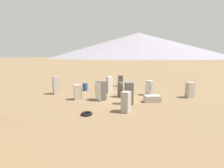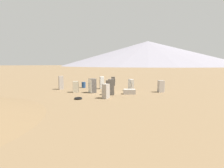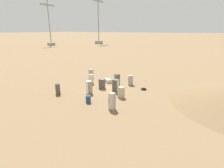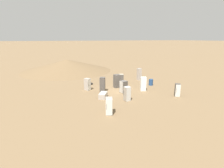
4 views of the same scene
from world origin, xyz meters
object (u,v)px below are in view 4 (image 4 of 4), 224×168
at_px(discarded_fridge_0, 103,95).
at_px(discarded_fridge_4, 121,79).
at_px(discarded_fridge_2, 177,90).
at_px(discarded_fridge_7, 117,81).
at_px(scrap_tire, 90,84).
at_px(discarded_fridge_6, 87,84).
at_px(discarded_fridge_5, 102,85).
at_px(discarded_fridge_1, 109,106).
at_px(rusty_barrel, 151,82).
at_px(discarded_fridge_3, 143,84).
at_px(discarded_fridge_10, 139,74).
at_px(discarded_fridge_8, 127,94).
at_px(discarded_fridge_9, 124,87).

xyz_separation_m(discarded_fridge_0, discarded_fridge_4, (-4.99, -4.96, 0.42)).
distance_m(discarded_fridge_2, discarded_fridge_7, 8.03).
bearing_deg(scrap_tire, discarded_fridge_4, 160.76).
bearing_deg(discarded_fridge_6, discarded_fridge_7, 147.67).
relative_size(discarded_fridge_6, discarded_fridge_7, 0.86).
height_order(discarded_fridge_5, discarded_fridge_6, discarded_fridge_5).
height_order(discarded_fridge_1, discarded_fridge_2, discarded_fridge_1).
bearing_deg(discarded_fridge_2, discarded_fridge_4, -34.52).
bearing_deg(discarded_fridge_1, rusty_barrel, -122.78).
relative_size(discarded_fridge_3, discarded_fridge_10, 0.93).
bearing_deg(discarded_fridge_8, discarded_fridge_0, 39.94).
relative_size(discarded_fridge_5, discarded_fridge_9, 1.27).
relative_size(discarded_fridge_2, discarded_fridge_5, 0.79).
height_order(discarded_fridge_4, discarded_fridge_6, discarded_fridge_6).
xyz_separation_m(discarded_fridge_6, discarded_fridge_8, (-2.68, 5.80, 0.01)).
height_order(discarded_fridge_7, scrap_tire, discarded_fridge_7).
xyz_separation_m(discarded_fridge_1, discarded_fridge_10, (-9.91, -10.05, 0.20)).
relative_size(discarded_fridge_2, discarded_fridge_10, 0.78).
xyz_separation_m(discarded_fridge_1, discarded_fridge_8, (-3.24, -2.39, 0.02)).
distance_m(discarded_fridge_10, scrap_tire, 8.22).
bearing_deg(discarded_fridge_9, discarded_fridge_10, -54.36).
bearing_deg(discarded_fridge_8, discarded_fridge_9, -27.41).
height_order(discarded_fridge_2, rusty_barrel, discarded_fridge_2).
bearing_deg(discarded_fridge_9, discarded_fridge_3, -103.24).
xyz_separation_m(discarded_fridge_2, discarded_fridge_5, (7.33, -5.34, 0.20)).
xyz_separation_m(discarded_fridge_4, scrap_tire, (4.42, -1.54, -0.63)).
relative_size(discarded_fridge_4, discarded_fridge_7, 0.79).
distance_m(discarded_fridge_2, discarded_fridge_4, 8.73).
height_order(discarded_fridge_3, discarded_fridge_5, discarded_fridge_5).
distance_m(discarded_fridge_1, rusty_barrel, 11.69).
bearing_deg(rusty_barrel, discarded_fridge_6, -10.02).
relative_size(discarded_fridge_0, discarded_fridge_3, 0.90).
relative_size(discarded_fridge_3, discarded_fridge_7, 1.00).
bearing_deg(discarded_fridge_0, discarded_fridge_2, 13.85).
bearing_deg(discarded_fridge_7, discarded_fridge_10, 19.66).
bearing_deg(discarded_fridge_0, discarded_fridge_4, 79.97).
relative_size(discarded_fridge_9, rusty_barrel, 1.67).
bearing_deg(discarded_fridge_6, discarded_fridge_10, 166.02).
bearing_deg(discarded_fridge_4, rusty_barrel, 159.84).
distance_m(discarded_fridge_2, discarded_fridge_3, 4.31).
xyz_separation_m(discarded_fridge_3, discarded_fridge_7, (2.41, -2.86, 0.00)).
relative_size(discarded_fridge_3, rusty_barrel, 2.02).
bearing_deg(discarded_fridge_1, discarded_fridge_5, -84.31).
relative_size(discarded_fridge_7, scrap_tire, 2.20).
relative_size(discarded_fridge_3, discarded_fridge_9, 1.21).
bearing_deg(discarded_fridge_0, discarded_fridge_1, -70.37).
distance_m(discarded_fridge_1, discarded_fridge_9, 6.77).
height_order(discarded_fridge_2, discarded_fridge_5, discarded_fridge_5).
bearing_deg(discarded_fridge_1, scrap_tire, -76.37).
bearing_deg(discarded_fridge_3, scrap_tire, 154.60).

